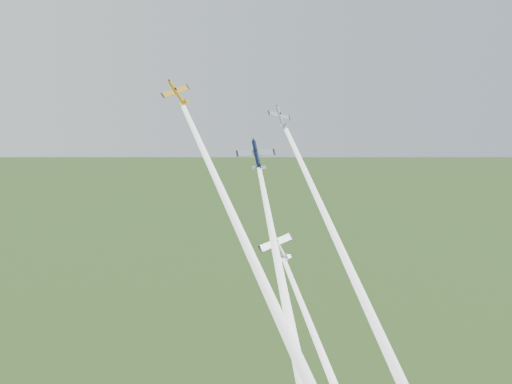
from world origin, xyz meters
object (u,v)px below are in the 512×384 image
plane_yellow (177,93)px  plane_navy (256,155)px  plane_silver_low (278,245)px  plane_silver_right (280,117)px

plane_yellow → plane_navy: size_ratio=0.83×
plane_navy → plane_silver_low: bearing=-74.4°
plane_yellow → plane_navy: bearing=-35.3°
plane_navy → plane_silver_low: size_ratio=0.98×
plane_yellow → plane_silver_right: plane_yellow is taller
plane_navy → plane_silver_low: plane_navy is taller
plane_yellow → plane_silver_low: size_ratio=0.81×
plane_yellow → plane_silver_right: (24.95, -0.92, -5.50)m
plane_navy → plane_silver_right: 13.29m
plane_yellow → plane_silver_low: 37.10m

